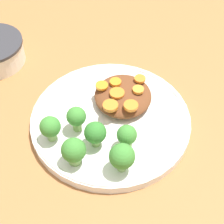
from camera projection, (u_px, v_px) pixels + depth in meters
ground_plane at (112, 124)px, 0.66m from camera, size 4.00×4.00×0.00m
plate at (112, 120)px, 0.65m from camera, size 0.28×0.28×0.02m
stew_mound at (124, 96)px, 0.66m from camera, size 0.11×0.10×0.03m
broccoli_floret_0 at (75, 151)px, 0.57m from camera, size 0.04×0.04×0.05m
broccoli_floret_1 at (97, 133)px, 0.59m from camera, size 0.04×0.04×0.05m
broccoli_floret_2 at (78, 117)px, 0.61m from camera, size 0.03×0.03×0.05m
broccoli_floret_3 at (128, 136)px, 0.59m from camera, size 0.03×0.03×0.05m
broccoli_floret_4 at (52, 128)px, 0.60m from camera, size 0.03×0.03×0.05m
broccoli_floret_5 at (124, 157)px, 0.56m from camera, size 0.04×0.04×0.05m
carrot_slice_0 at (117, 82)px, 0.66m from camera, size 0.02×0.02×0.01m
carrot_slice_1 at (111, 104)px, 0.63m from camera, size 0.03×0.03×0.01m
carrot_slice_2 at (140, 90)px, 0.65m from camera, size 0.02×0.02×0.01m
carrot_slice_3 at (132, 106)px, 0.63m from camera, size 0.02×0.02×0.01m
carrot_slice_4 at (141, 79)px, 0.67m from camera, size 0.02×0.02×0.00m
carrot_slice_5 at (119, 93)px, 0.65m from camera, size 0.03×0.03×0.00m
carrot_slice_6 at (103, 86)px, 0.66m from camera, size 0.02×0.02×0.00m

